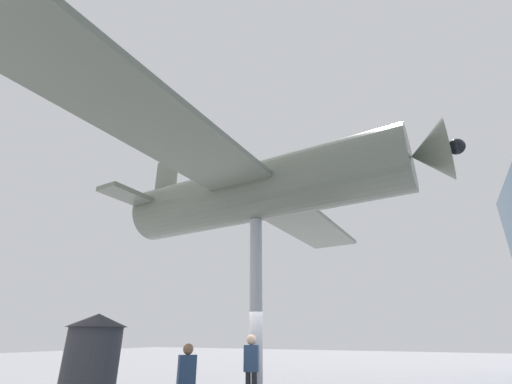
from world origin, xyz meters
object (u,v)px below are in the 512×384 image
at_px(visitor_person, 186,377).
at_px(visitor_second, 251,364).
at_px(support_pylon_central, 256,303).
at_px(suspended_airplane, 261,191).

relative_size(visitor_person, visitor_second, 0.89).
xyz_separation_m(support_pylon_central, visitor_second, (0.59, 0.15, -1.68)).
relative_size(support_pylon_central, visitor_person, 3.35).
bearing_deg(suspended_airplane, visitor_person, -7.41).
distance_m(support_pylon_central, suspended_airplane, 3.83).
bearing_deg(support_pylon_central, visitor_second, 14.59).
bearing_deg(support_pylon_central, suspended_airplane, 87.06).
relative_size(suspended_airplane, visitor_second, 9.68).
height_order(support_pylon_central, visitor_person, support_pylon_central).
xyz_separation_m(support_pylon_central, suspended_airplane, (0.01, 0.19, 3.82)).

